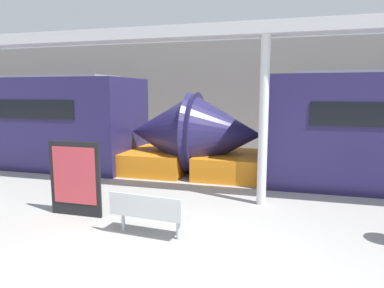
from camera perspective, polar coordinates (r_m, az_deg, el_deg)
ground_plane at (r=5.34m, az=-5.27°, el=-20.86°), size 60.00×60.00×0.00m
station_wall at (r=16.23m, az=9.63°, el=8.04°), size 56.00×0.20×5.00m
bench_near at (r=6.39m, az=-7.41°, el=-11.07°), size 1.46×0.56×0.81m
poster_board at (r=7.70m, az=-18.90°, el=-5.46°), size 1.19×0.07×1.61m
support_column_near at (r=8.02m, az=11.81°, el=3.51°), size 0.22×0.22×3.87m
canopy_beam at (r=8.12m, az=12.29°, el=18.27°), size 28.00×0.60×0.28m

